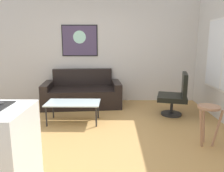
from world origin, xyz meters
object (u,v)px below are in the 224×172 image
(coffee_table, at_px, (73,104))
(bar_stool, at_px, (208,115))
(couch, at_px, (82,94))
(armchair, at_px, (176,95))
(wall_painting, at_px, (80,41))

(coffee_table, xyz_separation_m, bar_stool, (2.23, -0.97, 0.12))
(couch, distance_m, coffee_table, 1.18)
(armchair, height_order, wall_painting, wall_painting)
(wall_painting, bearing_deg, couch, -77.44)
(armchair, bearing_deg, coffee_table, -168.41)
(coffee_table, xyz_separation_m, armchair, (2.13, 0.44, 0.07))
(armchair, distance_m, wall_painting, 2.78)
(couch, distance_m, wall_painting, 1.39)
(couch, height_order, bar_stool, couch)
(couch, relative_size, coffee_table, 1.87)
(armchair, xyz_separation_m, wall_painting, (-2.22, 1.21, 1.15))
(armchair, distance_m, bar_stool, 1.41)
(coffee_table, xyz_separation_m, wall_painting, (-0.09, 1.65, 1.22))
(couch, height_order, armchair, armchair)
(couch, xyz_separation_m, bar_stool, (2.22, -2.15, 0.21))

